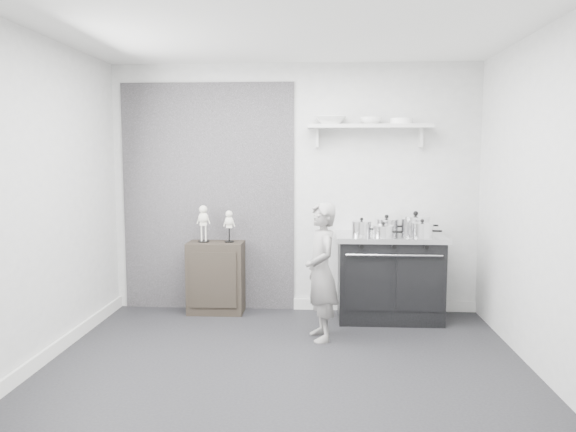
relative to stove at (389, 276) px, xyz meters
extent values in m
plane|color=black|center=(-1.01, -1.48, -0.45)|extent=(4.00, 4.00, 0.00)
cube|color=#B2B3B0|center=(-1.01, 0.32, 0.90)|extent=(4.00, 0.02, 2.70)
cube|color=#B2B3B0|center=(-1.01, -3.28, 0.90)|extent=(4.00, 0.02, 2.70)
cube|color=#B2B3B0|center=(-3.01, -1.48, 0.90)|extent=(0.02, 3.60, 2.70)
cube|color=#B2B3B0|center=(0.99, -1.48, 0.90)|extent=(0.02, 3.60, 2.70)
cube|color=silver|center=(-1.01, -1.48, 2.25)|extent=(4.00, 3.60, 0.02)
cube|color=black|center=(-1.96, 0.31, 0.80)|extent=(1.90, 0.02, 2.50)
cube|color=silver|center=(-0.01, 0.30, -0.39)|extent=(2.00, 0.03, 0.12)
cube|color=silver|center=(-2.99, -1.48, -0.39)|extent=(0.03, 3.60, 0.12)
cube|color=silver|center=(-0.21, 0.19, 1.57)|extent=(1.30, 0.26, 0.04)
cube|color=silver|center=(-0.76, 0.26, 1.45)|extent=(0.03, 0.12, 0.20)
cube|color=silver|center=(0.34, 0.26, 1.45)|extent=(0.03, 0.12, 0.20)
cube|color=black|center=(0.00, 0.00, -0.03)|extent=(1.05, 0.63, 0.84)
cube|color=silver|center=(0.00, 0.00, 0.42)|extent=(1.12, 0.68, 0.05)
cube|color=black|center=(-0.25, -0.31, -0.01)|extent=(0.44, 0.02, 0.55)
cube|color=black|center=(0.25, -0.31, -0.01)|extent=(0.44, 0.02, 0.55)
cylinder|color=silver|center=(0.00, -0.34, 0.29)|extent=(0.95, 0.02, 0.02)
cylinder|color=black|center=(-0.32, -0.33, 0.37)|extent=(0.04, 0.03, 0.04)
cylinder|color=black|center=(0.00, -0.33, 0.37)|extent=(0.04, 0.03, 0.04)
cylinder|color=black|center=(0.32, -0.33, 0.37)|extent=(0.04, 0.03, 0.04)
cube|color=black|center=(-1.86, 0.13, -0.06)|extent=(0.60, 0.35, 0.78)
imported|color=gray|center=(-0.71, -0.70, 0.19)|extent=(0.42, 0.53, 1.28)
cylinder|color=silver|center=(-0.30, -0.10, 0.51)|extent=(0.20, 0.20, 0.14)
cylinder|color=silver|center=(-0.30, -0.10, 0.59)|extent=(0.20, 0.20, 0.02)
sphere|color=black|center=(-0.30, -0.10, 0.61)|extent=(0.04, 0.04, 0.04)
cylinder|color=black|center=(-0.17, -0.10, 0.51)|extent=(0.10, 0.02, 0.02)
cylinder|color=silver|center=(-0.02, 0.15, 0.51)|extent=(0.25, 0.25, 0.13)
cylinder|color=silver|center=(-0.02, 0.15, 0.58)|extent=(0.26, 0.26, 0.02)
sphere|color=black|center=(-0.02, 0.15, 0.61)|extent=(0.04, 0.04, 0.04)
cylinder|color=black|center=(0.14, 0.15, 0.51)|extent=(0.10, 0.02, 0.02)
cylinder|color=silver|center=(0.28, 0.10, 0.53)|extent=(0.30, 0.30, 0.17)
cylinder|color=silver|center=(0.28, 0.10, 0.62)|extent=(0.30, 0.30, 0.02)
sphere|color=black|center=(0.28, 0.10, 0.66)|extent=(0.05, 0.05, 0.05)
cylinder|color=black|center=(0.46, 0.10, 0.53)|extent=(0.10, 0.02, 0.02)
cylinder|color=silver|center=(0.29, -0.20, 0.51)|extent=(0.21, 0.21, 0.13)
cylinder|color=silver|center=(0.29, -0.20, 0.59)|extent=(0.22, 0.22, 0.02)
sphere|color=black|center=(0.29, -0.20, 0.61)|extent=(0.04, 0.04, 0.04)
cylinder|color=black|center=(0.44, -0.20, 0.51)|extent=(0.10, 0.02, 0.02)
cylinder|color=silver|center=(-0.09, -0.18, 0.50)|extent=(0.20, 0.20, 0.10)
cylinder|color=silver|center=(-0.09, -0.18, 0.56)|extent=(0.21, 0.21, 0.02)
sphere|color=black|center=(-0.09, -0.18, 0.58)|extent=(0.04, 0.04, 0.04)
cylinder|color=black|center=(0.05, -0.18, 0.50)|extent=(0.10, 0.02, 0.02)
imported|color=white|center=(-0.62, 0.19, 1.63)|extent=(0.34, 0.34, 0.08)
imported|color=white|center=(-0.20, 0.19, 1.62)|extent=(0.23, 0.23, 0.07)
cylinder|color=white|center=(0.12, 0.19, 1.62)|extent=(0.24, 0.24, 0.06)
camera|label=1|loc=(-0.73, -5.82, 1.27)|focal=35.00mm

